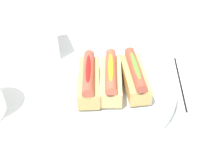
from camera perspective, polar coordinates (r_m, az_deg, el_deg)
ground_plane at (r=0.73m, az=-0.38°, el=-2.73°), size 2.40×2.40×0.00m
serving_bowl at (r=0.71m, az=0.00°, el=-2.21°), size 0.32×0.32×0.03m
hotdog_front at (r=0.69m, az=4.57°, el=0.84°), size 0.15×0.06×0.06m
hotdog_back at (r=0.68m, az=0.00°, el=0.51°), size 0.16×0.08×0.06m
hotdog_side at (r=0.68m, az=-4.63°, el=0.16°), size 0.16×0.07×0.06m
napkin_box at (r=0.86m, az=-13.07°, el=9.77°), size 0.12×0.06×0.15m
chopstick_near at (r=0.78m, az=13.50°, el=-0.36°), size 0.22×0.05×0.01m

